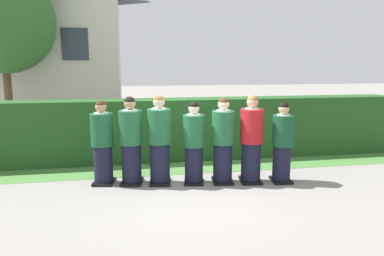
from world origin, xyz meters
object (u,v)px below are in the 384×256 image
at_px(student_front_row_1, 131,143).
at_px(student_front_row_3, 194,145).
at_px(student_in_red_blazer, 251,141).
at_px(student_front_row_4, 223,142).
at_px(student_front_row_6, 282,145).
at_px(student_front_row_0, 102,144).
at_px(student_front_row_2, 160,142).

bearing_deg(student_front_row_1, student_front_row_3, -8.73).
bearing_deg(student_in_red_blazer, student_front_row_1, 172.02).
xyz_separation_m(student_front_row_4, student_front_row_6, (1.11, -0.16, -0.05)).
relative_size(student_front_row_0, student_in_red_blazer, 0.95).
bearing_deg(student_front_row_4, student_front_row_1, 171.99).
bearing_deg(student_front_row_2, student_front_row_3, -8.26).
relative_size(student_front_row_3, student_front_row_6, 1.01).
relative_size(student_front_row_2, student_front_row_3, 1.09).
xyz_separation_m(student_front_row_2, student_front_row_3, (0.63, -0.09, -0.07)).
xyz_separation_m(student_front_row_2, student_front_row_6, (2.28, -0.31, -0.07)).
relative_size(student_front_row_0, student_front_row_2, 0.94).
distance_m(student_front_row_2, student_front_row_6, 2.30).
height_order(student_front_row_0, student_front_row_4, student_front_row_4).
bearing_deg(student_front_row_2, student_front_row_0, 170.40).
bearing_deg(student_front_row_6, student_front_row_2, 172.18).
bearing_deg(student_front_row_1, student_front_row_6, -8.09).
bearing_deg(student_front_row_4, student_in_red_blazer, -7.86).
xyz_separation_m(student_front_row_1, student_front_row_6, (2.80, -0.40, -0.06)).
relative_size(student_front_row_3, student_front_row_4, 0.95).
bearing_deg(student_front_row_6, student_front_row_1, 171.91).
xyz_separation_m(student_front_row_1, student_in_red_blazer, (2.22, -0.31, 0.01)).
bearing_deg(student_front_row_3, student_front_row_1, 171.27).
distance_m(student_front_row_1, student_front_row_4, 1.71).
xyz_separation_m(student_front_row_4, student_in_red_blazer, (0.53, -0.07, 0.02)).
relative_size(student_front_row_0, student_front_row_1, 0.96).
xyz_separation_m(student_front_row_0, student_front_row_4, (2.21, -0.33, 0.02)).
bearing_deg(student_front_row_3, student_front_row_6, -7.65).
height_order(student_in_red_blazer, student_front_row_6, student_in_red_blazer).
bearing_deg(student_front_row_1, student_in_red_blazer, -7.98).
distance_m(student_front_row_2, student_in_red_blazer, 1.72).
distance_m(student_front_row_2, student_front_row_3, 0.64).
bearing_deg(student_front_row_4, student_front_row_3, 173.51).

